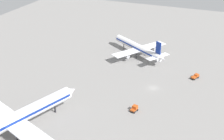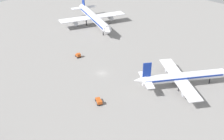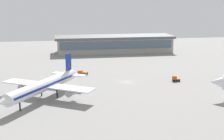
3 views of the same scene
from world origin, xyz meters
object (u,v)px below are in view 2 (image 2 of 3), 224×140
airplane_taxiing (93,17)px  pushback_tractor (99,101)px  airplane_at_gate (182,77)px  baggage_tug (78,55)px

airplane_taxiing → pushback_tractor: (65.88, -53.62, -5.10)m
airplane_at_gate → baggage_tug: (-53.02, -15.35, -3.68)m
pushback_tractor → airplane_taxiing: bearing=167.5°
baggage_tug → airplane_taxiing: bearing=143.9°
airplane_at_gate → airplane_taxiing: airplane_taxiing is taller
airplane_taxiing → baggage_tug: size_ratio=14.77×
airplane_taxiing → pushback_tractor: 85.10m
airplane_at_gate → pushback_tractor: airplane_at_gate is taller
airplane_taxiing → baggage_tug: (28.41, -34.90, -4.91)m
pushback_tractor → baggage_tug: baggage_tug is taller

